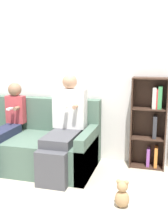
% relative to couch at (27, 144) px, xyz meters
% --- Properties ---
extents(ground_plane, '(14.00, 14.00, 0.00)m').
position_rel_couch_xyz_m(ground_plane, '(0.25, -0.57, -0.28)').
color(ground_plane, '#B2A893').
extents(back_wall, '(10.00, 0.06, 2.55)m').
position_rel_couch_xyz_m(back_wall, '(0.25, 0.49, 0.99)').
color(back_wall, silver).
rests_on(back_wall, ground_plane).
extents(couch, '(1.91, 0.93, 0.89)m').
position_rel_couch_xyz_m(couch, '(0.00, 0.00, 0.00)').
color(couch, '#4C6656').
rests_on(couch, ground_plane).
extents(adult_seated, '(0.43, 0.86, 1.25)m').
position_rel_couch_xyz_m(adult_seated, '(0.59, -0.10, 0.34)').
color(adult_seated, '#47474C').
rests_on(adult_seated, ground_plane).
extents(child_seated, '(0.27, 0.90, 1.11)m').
position_rel_couch_xyz_m(child_seated, '(-0.24, -0.14, 0.27)').
color(child_seated, '#232842').
rests_on(child_seated, ground_plane).
extents(bookshelf, '(0.46, 0.23, 1.21)m').
position_rel_couch_xyz_m(bookshelf, '(1.63, 0.36, 0.33)').
color(bookshelf, '#3D281E').
rests_on(bookshelf, ground_plane).
extents(teddy_bear, '(0.15, 0.12, 0.30)m').
position_rel_couch_xyz_m(teddy_bear, '(1.43, -0.78, -0.15)').
color(teddy_bear, tan).
rests_on(teddy_bear, ground_plane).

